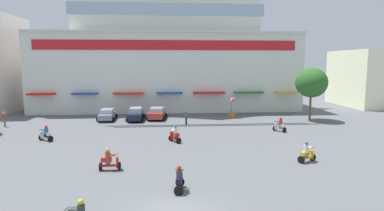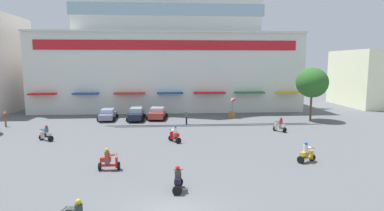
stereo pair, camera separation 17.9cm
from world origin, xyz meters
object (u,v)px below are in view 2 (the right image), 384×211
(plaza_tree_1, at_px, (312,83))
(scooter_rider_3, at_px, (109,161))
(parked_car_1, at_px, (136,114))
(scooter_rider_7, at_px, (175,135))
(scooter_rider_6, at_px, (280,126))
(scooter_rider_2, at_px, (46,134))
(scooter_rider_0, at_px, (178,180))
(scooter_rider_8, at_px, (306,154))
(pedestrian_1, at_px, (186,116))
(parked_car_0, at_px, (108,114))
(pedestrian_0, at_px, (5,118))
(balloon_vendor_cart, at_px, (232,109))
(parked_car_2, at_px, (157,113))

(plaza_tree_1, xyz_separation_m, scooter_rider_3, (-21.33, -16.93, -3.98))
(parked_car_1, xyz_separation_m, scooter_rider_7, (4.45, -11.26, -0.14))
(scooter_rider_6, bearing_deg, scooter_rider_2, -174.46)
(scooter_rider_0, bearing_deg, scooter_rider_6, 53.11)
(plaza_tree_1, xyz_separation_m, scooter_rider_8, (-7.66, -16.26, -4.01))
(scooter_rider_2, bearing_deg, scooter_rider_6, 5.54)
(scooter_rider_6, xyz_separation_m, pedestrian_1, (-9.31, 4.66, 0.31))
(parked_car_0, bearing_deg, scooter_rider_8, -46.64)
(plaza_tree_1, bearing_deg, scooter_rider_0, -129.19)
(parked_car_0, xyz_separation_m, parked_car_1, (3.50, -0.39, 0.07))
(parked_car_1, bearing_deg, plaza_tree_1, -4.02)
(scooter_rider_0, xyz_separation_m, pedestrian_0, (-18.40, 19.37, 0.36))
(scooter_rider_3, relative_size, pedestrian_1, 0.94)
(scooter_rider_0, relative_size, balloon_vendor_cart, 0.58)
(parked_car_0, relative_size, scooter_rider_3, 2.65)
(scooter_rider_2, height_order, scooter_rider_7, scooter_rider_7)
(plaza_tree_1, bearing_deg, parked_car_2, 173.60)
(parked_car_0, relative_size, scooter_rider_2, 2.73)
(parked_car_2, distance_m, balloon_vendor_cart, 9.53)
(scooter_rider_6, bearing_deg, scooter_rider_8, -99.31)
(scooter_rider_2, xyz_separation_m, scooter_rider_3, (7.09, -8.54, 0.03))
(scooter_rider_0, bearing_deg, balloon_vendor_cart, 71.66)
(scooter_rider_6, xyz_separation_m, scooter_rider_7, (-10.83, -3.55, 0.03))
(plaza_tree_1, distance_m, scooter_rider_6, 9.53)
(scooter_rider_2, bearing_deg, pedestrian_0, 134.48)
(parked_car_0, distance_m, parked_car_2, 6.04)
(plaza_tree_1, height_order, pedestrian_0, plaza_tree_1)
(scooter_rider_3, relative_size, scooter_rider_7, 0.97)
(parked_car_2, xyz_separation_m, pedestrian_1, (3.43, -3.66, 0.17))
(plaza_tree_1, distance_m, scooter_rider_8, 18.41)
(parked_car_1, relative_size, scooter_rider_3, 2.82)
(plaza_tree_1, xyz_separation_m, scooter_rider_6, (-6.01, -6.22, -4.00))
(scooter_rider_0, relative_size, scooter_rider_8, 0.98)
(scooter_rider_8, bearing_deg, plaza_tree_1, 64.78)
(plaza_tree_1, relative_size, parked_car_2, 1.59)
(balloon_vendor_cart, bearing_deg, plaza_tree_1, -14.74)
(balloon_vendor_cart, bearing_deg, scooter_rider_2, -150.59)
(parked_car_0, xyz_separation_m, scooter_rider_2, (-3.63, -10.28, -0.11))
(scooter_rider_7, bearing_deg, scooter_rider_3, -122.08)
(scooter_rider_2, bearing_deg, parked_car_1, 54.19)
(plaza_tree_1, height_order, scooter_rider_2, plaza_tree_1)
(scooter_rider_6, bearing_deg, pedestrian_0, 170.61)
(scooter_rider_0, xyz_separation_m, scooter_rider_6, (10.90, 14.53, -0.01))
(scooter_rider_8, distance_m, pedestrian_1, 16.59)
(plaza_tree_1, distance_m, scooter_rider_7, 19.87)
(pedestrian_0, height_order, balloon_vendor_cart, balloon_vendor_cart)
(parked_car_0, height_order, scooter_rider_3, scooter_rider_3)
(scooter_rider_2, relative_size, scooter_rider_7, 0.94)
(parked_car_0, bearing_deg, scooter_rider_2, -109.46)
(pedestrian_1, xyz_separation_m, balloon_vendor_cart, (6.09, 3.98, 0.24))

